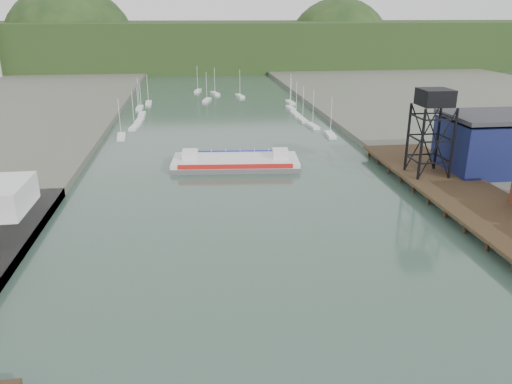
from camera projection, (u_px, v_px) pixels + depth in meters
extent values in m
cube|color=black|center=(472.00, 198.00, 83.17)|extent=(14.00, 70.00, 0.50)
cylinder|color=black|center=(437.00, 206.00, 82.83)|extent=(0.60, 0.60, 2.20)
cylinder|color=black|center=(504.00, 203.00, 84.26)|extent=(0.60, 0.60, 2.20)
cylinder|color=black|center=(422.00, 145.00, 89.63)|extent=(0.50, 0.50, 13.00)
cylinder|color=black|center=(453.00, 144.00, 90.34)|extent=(0.50, 0.50, 13.00)
cylinder|color=black|center=(408.00, 137.00, 95.23)|extent=(0.50, 0.50, 13.00)
cylinder|color=black|center=(438.00, 136.00, 95.95)|extent=(0.50, 0.50, 13.00)
cube|color=black|center=(435.00, 97.00, 90.08)|extent=(5.50, 5.50, 3.00)
cube|color=#0E0E3D|center=(497.00, 146.00, 97.14)|extent=(20.00, 14.00, 10.00)
cube|color=#2D2D33|center=(502.00, 116.00, 95.14)|extent=(20.50, 14.50, 0.80)
cube|color=silver|center=(121.00, 137.00, 130.97)|extent=(2.67, 7.65, 0.90)
cube|color=silver|center=(134.00, 127.00, 141.89)|extent=(2.81, 7.67, 0.90)
cube|color=silver|center=(139.00, 121.00, 150.24)|extent=(2.35, 7.59, 0.90)
cube|color=silver|center=(142.00, 115.00, 159.48)|extent=(2.01, 7.50, 0.90)
cube|color=silver|center=(140.00, 108.00, 170.69)|extent=(2.00, 7.50, 0.90)
cube|color=silver|center=(149.00, 103.00, 180.15)|extent=(2.16, 7.54, 0.90)
cube|color=silver|center=(330.00, 135.00, 133.01)|extent=(2.53, 7.62, 0.90)
cube|color=silver|center=(313.00, 126.00, 143.47)|extent=(2.76, 7.67, 0.90)
cube|color=silver|center=(303.00, 120.00, 151.55)|extent=(2.22, 7.56, 0.90)
cube|color=silver|center=(296.00, 114.00, 159.92)|extent=(2.18, 7.54, 0.90)
cube|color=silver|center=(291.00, 108.00, 170.33)|extent=(2.46, 7.61, 0.90)
cube|color=silver|center=(290.00, 102.00, 181.42)|extent=(2.48, 7.61, 0.90)
cube|color=silver|center=(207.00, 100.00, 186.25)|extent=(3.78, 7.76, 0.90)
cube|color=silver|center=(240.00, 96.00, 195.30)|extent=(3.31, 7.74, 0.90)
cube|color=silver|center=(215.00, 93.00, 201.65)|extent=(3.76, 7.76, 0.90)
cube|color=silver|center=(198.00, 91.00, 208.31)|extent=(3.40, 7.74, 0.90)
cube|color=black|center=(204.00, 45.00, 313.37)|extent=(500.00, 120.00, 28.00)
sphere|color=black|center=(73.00, 53.00, 305.18)|extent=(80.00, 80.00, 80.00)
sphere|color=black|center=(338.00, 52.00, 335.47)|extent=(70.00, 70.00, 70.00)
cube|color=#535456|center=(236.00, 165.00, 106.40)|extent=(27.38, 12.85, 1.06)
cube|color=silver|center=(235.00, 160.00, 106.08)|extent=(27.38, 12.85, 0.85)
cube|color=red|center=(236.00, 167.00, 100.96)|extent=(23.31, 2.15, 0.96)
cube|color=#151D93|center=(235.00, 153.00, 111.05)|extent=(23.31, 2.15, 0.96)
cube|color=silver|center=(190.00, 155.00, 105.27)|extent=(3.45, 3.45, 2.13)
cube|color=silver|center=(280.00, 154.00, 106.02)|extent=(3.45, 3.45, 2.13)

